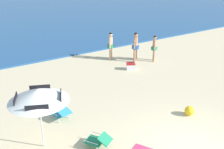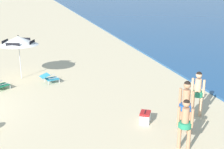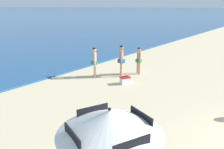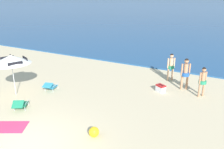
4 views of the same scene
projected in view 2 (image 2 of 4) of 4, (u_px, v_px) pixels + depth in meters
beach_umbrella_striped_main at (18, 41)px, 15.87m from camera, size 2.02×2.02×2.26m
lounge_chair_under_umbrella at (50, 78)px, 15.60m from camera, size 0.73×0.97×0.50m
person_standing_near_shore at (186, 103)px, 10.40m from camera, size 0.46×0.44×1.81m
person_standing_beside at (198, 90)px, 11.72m from camera, size 0.42×0.42×1.72m
person_wading_in at (185, 121)px, 9.36m from camera, size 0.40×0.40×1.62m
cooler_box at (145, 117)px, 11.35m from camera, size 0.60×0.55×0.43m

